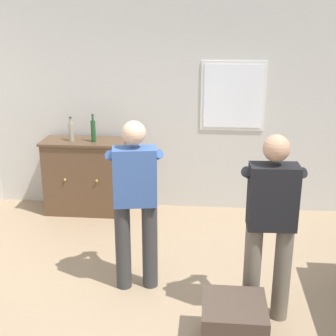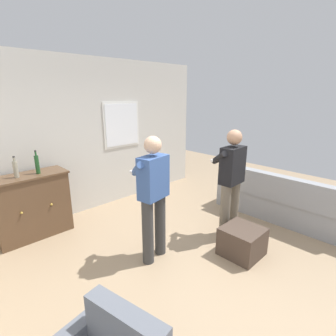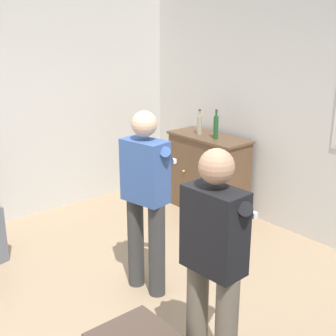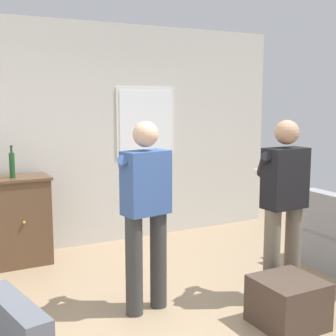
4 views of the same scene
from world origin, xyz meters
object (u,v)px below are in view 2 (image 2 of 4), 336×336
Objects in this scene: bottle_wine_green at (16,169)px; person_standing_left at (153,193)px; sideboard_cabinet at (32,206)px; bottle_liquor_amber at (37,164)px; ottoman at (242,241)px; couch at (281,203)px; person_standing_right at (231,179)px.

person_standing_left is (1.11, -1.71, -0.19)m from bottle_wine_green.
sideboard_cabinet is 3.04× the size of bottle_liquor_amber.
sideboard_cabinet is at bearing 126.36° from ottoman.
bottle_wine_green is 0.19× the size of person_standing_left.
bottle_liquor_amber is at bearing -14.66° from sideboard_cabinet.
couch is 2.51m from person_standing_left.
person_standing_left is at bearing 138.47° from ottoman.
couch is at bearing -17.78° from person_standing_left.
bottle_wine_green reaches higher than couch.
person_standing_right is at bearing -17.64° from person_standing_left.
couch is at bearing 2.76° from ottoman.
person_standing_right is at bearing -42.06° from bottle_wine_green.
person_standing_right is (2.32, -2.09, -0.19)m from bottle_wine_green.
person_standing_left reaches higher than couch.
bottle_wine_green is at bearing 123.00° from person_standing_left.
couch is 1.42× the size of person_standing_right.
sideboard_cabinet is 2.12× the size of ottoman.
couch is 1.32m from person_standing_right.
bottle_liquor_amber is at bearing -1.04° from bottle_wine_green.
sideboard_cabinet is 0.65× the size of person_standing_right.
couch is 4.06m from bottle_liquor_amber.
person_standing_left reaches higher than ottoman.
person_standing_right is at bearing -45.86° from bottle_liquor_amber.
person_standing_right reaches higher than bottle_liquor_amber.
bottle_liquor_amber is 0.21× the size of person_standing_right.
bottle_liquor_amber reaches higher than bottle_wine_green.
bottle_wine_green is (-0.15, -0.03, 0.63)m from sideboard_cabinet.
couch is at bearing -35.57° from bottle_wine_green.
person_standing_left reaches higher than bottle_liquor_amber.
bottle_liquor_amber is at bearing 142.03° from couch.
bottle_wine_green is 3.36m from ottoman.
bottle_liquor_amber reaches higher than couch.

